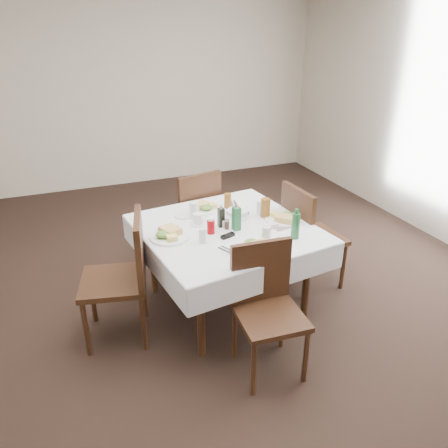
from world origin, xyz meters
The scene contains 33 objects.
ground_plane centered at (0.00, 0.00, 0.00)m, with size 7.00×7.00×0.00m, color black.
room_shell centered at (0.00, 0.00, 1.71)m, with size 6.04×7.04×2.80m.
dining_table centered at (0.21, -0.06, 0.68)m, with size 1.53×1.53×0.76m.
chair_north centered at (0.21, 0.80, 0.57)m, with size 0.56×0.56×0.99m.
chair_south centered at (0.20, -0.84, 0.54)m, with size 0.48×0.48×0.95m.
chair_east centered at (1.01, -0.04, 0.57)m, with size 0.50×0.50×1.01m.
chair_west centered at (-0.66, -0.16, 0.59)m, with size 0.59×0.59×1.04m.
meal_north centered at (0.16, 0.36, 0.79)m, with size 0.28×0.28×0.06m.
meal_south centered at (0.26, -0.51, 0.79)m, with size 0.30×0.30×0.07m.
meal_east centered at (0.71, -0.12, 0.79)m, with size 0.30×0.30×0.07m.
meal_west centered at (-0.29, -0.07, 0.79)m, with size 0.31×0.31×0.07m.
side_plate_a centered at (-0.05, 0.29, 0.77)m, with size 0.16×0.16×0.01m.
side_plate_b centered at (0.48, -0.33, 0.77)m, with size 0.16×0.16×0.01m.
water_n centered at (0.02, 0.22, 0.83)m, with size 0.08×0.08×0.15m.
water_s centered at (0.40, -0.42, 0.83)m, with size 0.07×0.07×0.13m.
water_e centered at (0.59, 0.09, 0.83)m, with size 0.07×0.07×0.13m.
water_w centered at (-0.06, -0.24, 0.82)m, with size 0.06×0.06×0.12m.
iced_tea_a centered at (0.38, 0.33, 0.83)m, with size 0.07×0.07×0.14m.
iced_tea_b centered at (0.61, 0.01, 0.85)m, with size 0.08×0.08×0.17m.
bread_basket centered at (0.38, 0.10, 0.79)m, with size 0.20×0.20×0.07m.
oil_cruet_dark centered at (0.18, -0.03, 0.85)m, with size 0.05×0.05×0.21m.
oil_cruet_green centered at (0.27, -0.13, 0.87)m, with size 0.06×0.06×0.25m.
ketchup_bottle centered at (0.05, -0.12, 0.82)m, with size 0.06×0.06×0.13m.
salt_shaker centered at (0.19, -0.05, 0.80)m, with size 0.03×0.03×0.07m.
pepper_shaker centered at (0.20, -0.09, 0.80)m, with size 0.04×0.04×0.08m.
coffee_mug centered at (0.01, 0.08, 0.81)m, with size 0.15×0.13×0.10m.
sunglasses centered at (0.15, -0.23, 0.78)m, with size 0.13×0.08×0.03m.
green_bottle centered at (0.64, -0.44, 0.87)m, with size 0.07×0.07×0.25m.
sugar_caddy centered at (0.57, -0.21, 0.78)m, with size 0.08×0.04×0.04m.
cutlery_n centered at (0.45, 0.36, 0.77)m, with size 0.11×0.21×0.01m.
cutlery_s centered at (0.07, -0.47, 0.77)m, with size 0.13×0.21×0.01m.
cutlery_e centered at (0.65, -0.26, 0.77)m, with size 0.20×0.07×0.01m.
cutlery_w centered at (-0.25, 0.08, 0.77)m, with size 0.20×0.08×0.01m.
Camera 1 is at (-1.02, -3.11, 2.33)m, focal length 35.00 mm.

